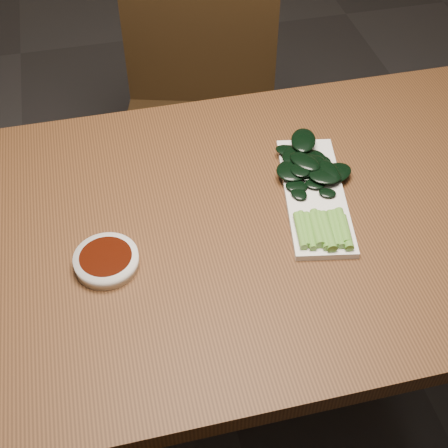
% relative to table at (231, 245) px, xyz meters
% --- Properties ---
extents(ground, '(6.00, 6.00, 0.00)m').
position_rel_table_xyz_m(ground, '(0.00, 0.00, -0.68)').
color(ground, '#2C2929').
rests_on(ground, ground).
extents(table, '(1.40, 0.80, 0.75)m').
position_rel_table_xyz_m(table, '(0.00, 0.00, 0.00)').
color(table, '#4C2C15').
rests_on(table, ground).
extents(chair_far, '(0.57, 0.57, 0.89)m').
position_rel_table_xyz_m(chair_far, '(0.07, 0.69, -0.19)').
color(chair_far, black).
rests_on(chair_far, ground).
extents(sauce_bowl, '(0.12, 0.12, 0.03)m').
position_rel_table_xyz_m(sauce_bowl, '(-0.25, -0.06, 0.09)').
color(sauce_bowl, silver).
rests_on(sauce_bowl, table).
extents(serving_plate, '(0.18, 0.35, 0.01)m').
position_rel_table_xyz_m(serving_plate, '(0.18, 0.03, 0.08)').
color(serving_plate, silver).
rests_on(serving_plate, table).
extents(gai_lan, '(0.18, 0.35, 0.03)m').
position_rel_table_xyz_m(gai_lan, '(0.18, 0.05, 0.10)').
color(gai_lan, '#5B9433').
rests_on(gai_lan, serving_plate).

